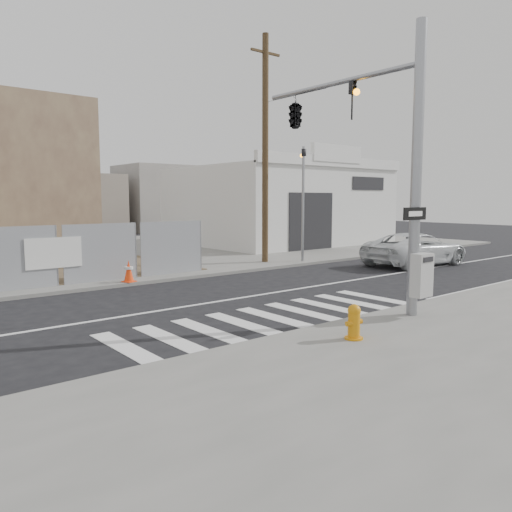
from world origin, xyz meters
TOP-DOWN VIEW (x-y plane):
  - ground at (0.00, 0.00)m, footprint 100.00×100.00m
  - sidewalk_far at (0.00, 14.00)m, footprint 50.00×20.00m
  - signal_pole at (2.49, -2.05)m, footprint 0.96×5.87m
  - far_signal_pole at (8.00, 4.60)m, footprint 0.16×0.20m
  - concrete_wall_right at (-0.50, 14.08)m, footprint 5.50×1.30m
  - auto_shop at (14.00, 12.97)m, footprint 12.00×10.20m
  - utility_pole_right at (6.50, 5.50)m, footprint 1.60×0.28m
  - fire_hydrant at (-0.29, -5.29)m, footprint 0.48×0.48m
  - suv at (11.54, 0.96)m, footprint 5.39×2.72m
  - traffic_cone_d at (-0.76, 4.22)m, footprint 0.49×0.49m

SIDE VIEW (x-z plane):
  - ground at x=0.00m, z-range 0.00..0.00m
  - sidewalk_far at x=0.00m, z-range 0.00..0.12m
  - fire_hydrant at x=-0.29m, z-range 0.12..0.84m
  - traffic_cone_d at x=-0.76m, z-range 0.11..0.87m
  - suv at x=11.54m, z-range 0.00..1.46m
  - auto_shop at x=14.00m, z-range -0.44..5.51m
  - concrete_wall_right at x=-0.50m, z-range -0.62..7.38m
  - far_signal_pole at x=8.00m, z-range 0.68..6.28m
  - signal_pole at x=2.49m, z-range 1.28..8.28m
  - utility_pole_right at x=6.50m, z-range 0.20..10.20m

